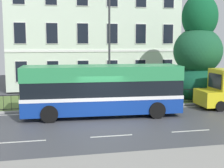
{
  "coord_description": "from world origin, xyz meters",
  "views": [
    {
      "loc": [
        -2.88,
        -15.47,
        4.33
      ],
      "look_at": [
        1.51,
        5.22,
        1.49
      ],
      "focal_mm": 49.51,
      "sensor_mm": 36.0,
      "label": 1
    }
  ],
  "objects_px": {
    "georgian_townhouse": "(90,21)",
    "single_decker_bus": "(102,90)",
    "evergreen_tree": "(197,57)",
    "litter_bin": "(147,95)",
    "street_lamp_post": "(109,43)"
  },
  "relations": [
    {
      "from": "georgian_townhouse",
      "to": "street_lamp_post",
      "type": "height_order",
      "value": "georgian_townhouse"
    },
    {
      "from": "street_lamp_post",
      "to": "single_decker_bus",
      "type": "bearing_deg",
      "value": -110.08
    },
    {
      "from": "single_decker_bus",
      "to": "litter_bin",
      "type": "xyz_separation_m",
      "value": [
        3.65,
        2.51,
        -0.85
      ]
    },
    {
      "from": "georgian_townhouse",
      "to": "litter_bin",
      "type": "xyz_separation_m",
      "value": [
        2.36,
        -11.72,
        -5.85
      ]
    },
    {
      "from": "single_decker_bus",
      "to": "street_lamp_post",
      "type": "relative_size",
      "value": 1.26
    },
    {
      "from": "evergreen_tree",
      "to": "litter_bin",
      "type": "bearing_deg",
      "value": -160.08
    },
    {
      "from": "single_decker_bus",
      "to": "litter_bin",
      "type": "height_order",
      "value": "single_decker_bus"
    },
    {
      "from": "evergreen_tree",
      "to": "street_lamp_post",
      "type": "xyz_separation_m",
      "value": [
        -7.22,
        -1.46,
        1.12
      ]
    },
    {
      "from": "evergreen_tree",
      "to": "single_decker_bus",
      "type": "height_order",
      "value": "evergreen_tree"
    },
    {
      "from": "georgian_townhouse",
      "to": "single_decker_bus",
      "type": "bearing_deg",
      "value": -95.19
    },
    {
      "from": "evergreen_tree",
      "to": "litter_bin",
      "type": "xyz_separation_m",
      "value": [
        -4.55,
        -1.65,
        -2.49
      ]
    },
    {
      "from": "georgian_townhouse",
      "to": "litter_bin",
      "type": "bearing_deg",
      "value": -78.62
    },
    {
      "from": "evergreen_tree",
      "to": "street_lamp_post",
      "type": "height_order",
      "value": "evergreen_tree"
    },
    {
      "from": "evergreen_tree",
      "to": "street_lamp_post",
      "type": "relative_size",
      "value": 1.11
    },
    {
      "from": "single_decker_bus",
      "to": "litter_bin",
      "type": "distance_m",
      "value": 4.51
    }
  ]
}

